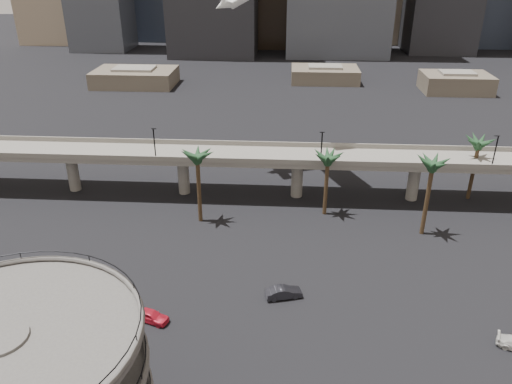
{
  "coord_description": "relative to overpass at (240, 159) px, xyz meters",
  "views": [
    {
      "loc": [
        8.72,
        -32.37,
        43.09
      ],
      "look_at": [
        4.85,
        28.0,
        13.7
      ],
      "focal_mm": 35.0,
      "sensor_mm": 36.0,
      "label": 1
    }
  ],
  "objects": [
    {
      "name": "overpass",
      "position": [
        0.0,
        0.0,
        0.0
      ],
      "size": [
        130.0,
        9.3,
        14.7
      ],
      "color": "slate",
      "rests_on": "ground"
    },
    {
      "name": "palm_trees",
      "position": [
        21.48,
        -7.53,
        3.96
      ],
      "size": [
        54.4,
        18.4,
        14.0
      ],
      "color": "#43311C",
      "rests_on": "ground"
    },
    {
      "name": "low_buildings",
      "position": [
        6.89,
        87.3,
        -4.48
      ],
      "size": [
        135.0,
        27.5,
        6.8
      ],
      "color": "brown",
      "rests_on": "ground"
    },
    {
      "name": "car_a",
      "position": [
        -7.98,
        -37.75,
        -6.53
      ],
      "size": [
        5.13,
        3.32,
        1.62
      ],
      "primitive_type": "imported",
      "rotation": [
        0.0,
        0.0,
        1.25
      ],
      "color": "red",
      "rests_on": "ground"
    },
    {
      "name": "car_b",
      "position": [
        8.98,
        -31.79,
        -6.51
      ],
      "size": [
        5.35,
        3.02,
        1.67
      ],
      "primitive_type": "imported",
      "rotation": [
        0.0,
        0.0,
        1.83
      ],
      "color": "#232328",
      "rests_on": "ground"
    }
  ]
}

